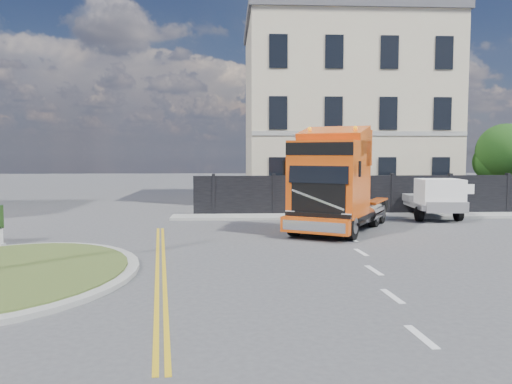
{
  "coord_description": "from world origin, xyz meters",
  "views": [
    {
      "loc": [
        -1.16,
        -15.75,
        3.15
      ],
      "look_at": [
        -0.29,
        1.25,
        1.8
      ],
      "focal_mm": 35.0,
      "sensor_mm": 36.0,
      "label": 1
    }
  ],
  "objects": [
    {
      "name": "ground",
      "position": [
        0.0,
        0.0,
        0.0
      ],
      "size": [
        120.0,
        120.0,
        0.0
      ],
      "primitive_type": "plane",
      "color": "#424244",
      "rests_on": "ground"
    },
    {
      "name": "hoarding_fence",
      "position": [
        6.55,
        9.0,
        1.0
      ],
      "size": [
        18.8,
        0.25,
        2.0
      ],
      "color": "black",
      "rests_on": "ground"
    },
    {
      "name": "georgian_building",
      "position": [
        6.0,
        16.5,
        5.77
      ],
      "size": [
        12.3,
        10.3,
        12.8
      ],
      "color": "beige",
      "rests_on": "ground"
    },
    {
      "name": "flatbed_pickup",
      "position": [
        8.41,
        7.1,
        1.04
      ],
      "size": [
        2.2,
        4.79,
        1.94
      ],
      "rotation": [
        0.0,
        0.0,
        -0.08
      ],
      "color": "slate",
      "rests_on": "ground"
    },
    {
      "name": "traffic_island",
      "position": [
        -7.0,
        -3.0,
        0.08
      ],
      "size": [
        6.8,
        6.8,
        0.17
      ],
      "color": "gray",
      "rests_on": "ground"
    },
    {
      "name": "truck",
      "position": [
        2.92,
        3.63,
        1.81
      ],
      "size": [
        5.46,
        7.12,
        4.04
      ],
      "rotation": [
        0.0,
        0.0,
        -0.51
      ],
      "color": "black",
      "rests_on": "ground"
    },
    {
      "name": "pavement_far",
      "position": [
        6.0,
        8.1,
        0.06
      ],
      "size": [
        20.0,
        1.6,
        0.12
      ],
      "primitive_type": "cube",
      "color": "gray",
      "rests_on": "ground"
    },
    {
      "name": "tree",
      "position": [
        14.38,
        12.1,
        3.05
      ],
      "size": [
        3.2,
        3.2,
        4.8
      ],
      "color": "#382619",
      "rests_on": "ground"
    }
  ]
}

